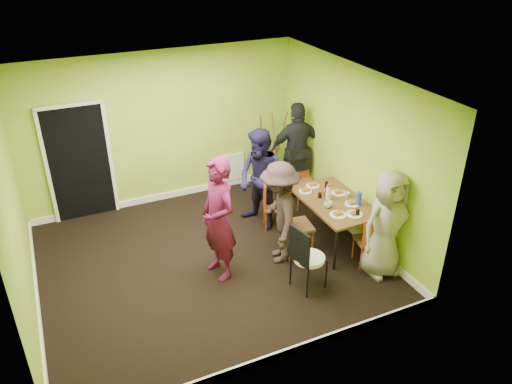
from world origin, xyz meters
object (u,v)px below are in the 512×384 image
(person_left_far, at_px, (261,180))
(chair_left_far, at_px, (270,203))
(dining_table, at_px, (334,204))
(person_back_end, at_px, (297,152))
(person_left_near, at_px, (280,213))
(thermos, at_px, (329,192))
(chair_front_end, at_px, (370,238))
(chair_bentwood, at_px, (306,255))
(chair_left_near, at_px, (292,221))
(easel, at_px, (271,149))
(orange_bottle, at_px, (324,193))
(person_front_end, at_px, (387,224))
(blue_bottle, at_px, (359,199))
(person_standing, at_px, (219,219))
(chair_back_end, at_px, (300,166))

(person_left_far, bearing_deg, chair_left_far, 16.71)
(dining_table, relative_size, person_left_far, 0.86)
(person_left_far, relative_size, person_back_end, 0.93)
(person_left_near, relative_size, person_back_end, 0.88)
(dining_table, relative_size, thermos, 6.62)
(chair_front_end, bearing_deg, chair_bentwood, -164.40)
(chair_left_near, distance_m, easel, 2.51)
(chair_bentwood, xyz_separation_m, orange_bottle, (0.96, 1.11, 0.22))
(person_left_near, bearing_deg, thermos, 119.36)
(person_back_end, bearing_deg, thermos, 92.03)
(thermos, bearing_deg, chair_front_end, -77.80)
(chair_left_near, relative_size, person_back_end, 0.57)
(thermos, relative_size, orange_bottle, 2.62)
(dining_table, xyz_separation_m, chair_left_near, (-0.79, -0.05, -0.10))
(chair_left_near, xyz_separation_m, person_front_end, (1.00, -0.98, 0.24))
(chair_left_near, relative_size, thermos, 4.70)
(chair_front_end, xyz_separation_m, chair_bentwood, (-1.16, -0.08, 0.08))
(person_left_far, height_order, person_front_end, person_left_far)
(easel, bearing_deg, person_back_end, -76.88)
(person_left_near, distance_m, person_front_end, 1.56)
(blue_bottle, bearing_deg, chair_front_end, -103.46)
(chair_left_far, bearing_deg, blue_bottle, 63.66)
(dining_table, distance_m, person_left_far, 1.29)
(blue_bottle, height_order, person_left_near, person_left_near)
(thermos, relative_size, person_standing, 0.12)
(orange_bottle, distance_m, person_left_near, 1.01)
(easel, distance_m, orange_bottle, 2.10)
(chair_left_far, bearing_deg, chair_back_end, 144.11)
(thermos, height_order, orange_bottle, thermos)
(chair_left_far, height_order, chair_front_end, chair_front_end)
(chair_left_near, bearing_deg, chair_left_far, -175.53)
(orange_bottle, bearing_deg, thermos, -88.11)
(chair_back_end, bearing_deg, person_front_end, 96.11)
(orange_bottle, bearing_deg, blue_bottle, -56.13)
(chair_bentwood, relative_size, blue_bottle, 4.61)
(chair_front_end, relative_size, person_standing, 0.46)
(chair_bentwood, height_order, easel, easel)
(chair_back_end, height_order, orange_bottle, chair_back_end)
(orange_bottle, relative_size, person_standing, 0.05)
(orange_bottle, distance_m, person_back_end, 1.39)
(person_front_end, bearing_deg, easel, 92.15)
(chair_left_near, bearing_deg, chair_bentwood, -8.82)
(chair_front_end, height_order, chair_bentwood, chair_bentwood)
(chair_left_far, height_order, person_front_end, person_front_end)
(chair_front_end, xyz_separation_m, person_left_near, (-1.16, 0.72, 0.33))
(dining_table, height_order, person_left_far, person_left_far)
(person_left_near, xyz_separation_m, person_front_end, (1.24, -0.94, 0.02))
(chair_front_end, relative_size, chair_bentwood, 0.84)
(chair_bentwood, bearing_deg, chair_front_end, 81.42)
(chair_bentwood, xyz_separation_m, person_back_end, (1.21, 2.47, 0.37))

